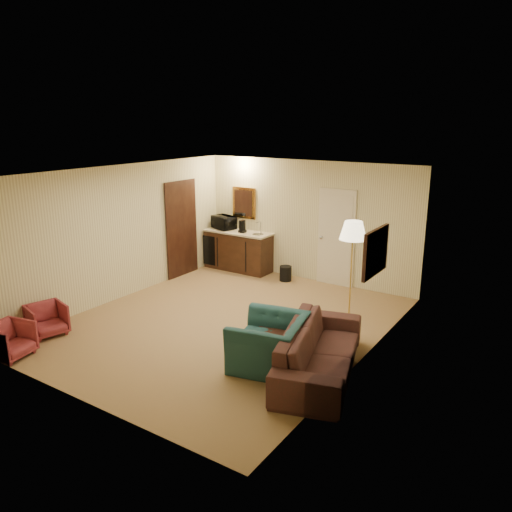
{
  "coord_description": "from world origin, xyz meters",
  "views": [
    {
      "loc": [
        4.87,
        -6.46,
        3.44
      ],
      "look_at": [
        0.3,
        0.5,
        1.14
      ],
      "focal_mm": 35.0,
      "sensor_mm": 36.0,
      "label": 1
    }
  ],
  "objects_px": {
    "wetbar_cabinet": "(238,251)",
    "coffee_maker": "(242,226)",
    "sofa": "(320,343)",
    "teal_armchair": "(269,334)",
    "rose_chair_near": "(47,318)",
    "rose_chair_far": "(9,339)",
    "floor_lamp": "(351,270)",
    "waste_bin": "(286,273)",
    "coffee_table": "(282,342)",
    "microwave": "(224,221)"
  },
  "relations": [
    {
      "from": "wetbar_cabinet",
      "to": "waste_bin",
      "type": "relative_size",
      "value": 5.0
    },
    {
      "from": "teal_armchair",
      "to": "coffee_table",
      "type": "height_order",
      "value": "teal_armchair"
    },
    {
      "from": "coffee_table",
      "to": "coffee_maker",
      "type": "distance_m",
      "value": 4.44
    },
    {
      "from": "floor_lamp",
      "to": "coffee_maker",
      "type": "distance_m",
      "value": 3.45
    },
    {
      "from": "teal_armchair",
      "to": "waste_bin",
      "type": "height_order",
      "value": "teal_armchair"
    },
    {
      "from": "wetbar_cabinet",
      "to": "teal_armchair",
      "type": "xyz_separation_m",
      "value": [
        3.09,
        -3.62,
        0.02
      ]
    },
    {
      "from": "floor_lamp",
      "to": "waste_bin",
      "type": "xyz_separation_m",
      "value": [
        -2.0,
        1.2,
        -0.72
      ]
    },
    {
      "from": "rose_chair_near",
      "to": "rose_chair_far",
      "type": "xyz_separation_m",
      "value": [
        0.25,
        -0.8,
        0.01
      ]
    },
    {
      "from": "coffee_table",
      "to": "teal_armchair",
      "type": "bearing_deg",
      "value": -89.5
    },
    {
      "from": "rose_chair_near",
      "to": "waste_bin",
      "type": "xyz_separation_m",
      "value": [
        1.85,
        4.6,
        -0.12
      ]
    },
    {
      "from": "wetbar_cabinet",
      "to": "floor_lamp",
      "type": "height_order",
      "value": "floor_lamp"
    },
    {
      "from": "rose_chair_near",
      "to": "sofa",
      "type": "bearing_deg",
      "value": -58.1
    },
    {
      "from": "microwave",
      "to": "coffee_table",
      "type": "bearing_deg",
      "value": -25.68
    },
    {
      "from": "waste_bin",
      "to": "rose_chair_far",
      "type": "bearing_deg",
      "value": -106.5
    },
    {
      "from": "teal_armchair",
      "to": "coffee_table",
      "type": "distance_m",
      "value": 0.45
    },
    {
      "from": "waste_bin",
      "to": "microwave",
      "type": "relative_size",
      "value": 0.59
    },
    {
      "from": "wetbar_cabinet",
      "to": "coffee_maker",
      "type": "height_order",
      "value": "coffee_maker"
    },
    {
      "from": "wetbar_cabinet",
      "to": "rose_chair_far",
      "type": "height_order",
      "value": "wetbar_cabinet"
    },
    {
      "from": "wetbar_cabinet",
      "to": "microwave",
      "type": "relative_size",
      "value": 2.94
    },
    {
      "from": "rose_chair_far",
      "to": "coffee_maker",
      "type": "distance_m",
      "value": 5.55
    },
    {
      "from": "teal_armchair",
      "to": "rose_chair_near",
      "type": "bearing_deg",
      "value": -85.71
    },
    {
      "from": "rose_chair_near",
      "to": "teal_armchair",
      "type": "bearing_deg",
      "value": -57.9
    },
    {
      "from": "sofa",
      "to": "teal_armchair",
      "type": "height_order",
      "value": "teal_armchair"
    },
    {
      "from": "teal_armchair",
      "to": "rose_chair_far",
      "type": "height_order",
      "value": "teal_armchair"
    },
    {
      "from": "waste_bin",
      "to": "floor_lamp",
      "type": "bearing_deg",
      "value": -30.96
    },
    {
      "from": "teal_armchair",
      "to": "waste_bin",
      "type": "bearing_deg",
      "value": -166.24
    },
    {
      "from": "floor_lamp",
      "to": "waste_bin",
      "type": "relative_size",
      "value": 5.38
    },
    {
      "from": "sofa",
      "to": "waste_bin",
      "type": "bearing_deg",
      "value": 20.27
    },
    {
      "from": "rose_chair_near",
      "to": "coffee_maker",
      "type": "relative_size",
      "value": 2.04
    },
    {
      "from": "teal_armchair",
      "to": "floor_lamp",
      "type": "distance_m",
      "value": 2.35
    },
    {
      "from": "wetbar_cabinet",
      "to": "coffee_table",
      "type": "xyz_separation_m",
      "value": [
        3.09,
        -3.25,
        -0.25
      ]
    },
    {
      "from": "sofa",
      "to": "rose_chair_far",
      "type": "bearing_deg",
      "value": 101.08
    },
    {
      "from": "rose_chair_far",
      "to": "coffee_table",
      "type": "height_order",
      "value": "rose_chair_far"
    },
    {
      "from": "coffee_table",
      "to": "waste_bin",
      "type": "height_order",
      "value": "coffee_table"
    },
    {
      "from": "rose_chair_far",
      "to": "sofa",
      "type": "bearing_deg",
      "value": -74.01
    },
    {
      "from": "wetbar_cabinet",
      "to": "rose_chair_near",
      "type": "relative_size",
      "value": 2.84
    },
    {
      "from": "microwave",
      "to": "coffee_maker",
      "type": "relative_size",
      "value": 1.98
    },
    {
      "from": "rose_chair_near",
      "to": "microwave",
      "type": "distance_m",
      "value": 4.84
    },
    {
      "from": "rose_chair_far",
      "to": "coffee_maker",
      "type": "xyz_separation_m",
      "value": [
        0.4,
        5.48,
        0.77
      ]
    },
    {
      "from": "rose_chair_far",
      "to": "floor_lamp",
      "type": "height_order",
      "value": "floor_lamp"
    },
    {
      "from": "rose_chair_near",
      "to": "floor_lamp",
      "type": "bearing_deg",
      "value": -33.47
    },
    {
      "from": "rose_chair_far",
      "to": "waste_bin",
      "type": "bearing_deg",
      "value": -27.93
    },
    {
      "from": "wetbar_cabinet",
      "to": "coffee_maker",
      "type": "xyz_separation_m",
      "value": [
        0.15,
        -0.04,
        0.6
      ]
    },
    {
      "from": "rose_chair_near",
      "to": "rose_chair_far",
      "type": "height_order",
      "value": "rose_chair_far"
    },
    {
      "from": "rose_chair_near",
      "to": "coffee_maker",
      "type": "xyz_separation_m",
      "value": [
        0.65,
        4.68,
        0.77
      ]
    },
    {
      "from": "rose_chair_far",
      "to": "rose_chair_near",
      "type": "bearing_deg",
      "value": 5.93
    },
    {
      "from": "teal_armchair",
      "to": "waste_bin",
      "type": "relative_size",
      "value": 3.33
    },
    {
      "from": "rose_chair_near",
      "to": "rose_chair_far",
      "type": "distance_m",
      "value": 0.84
    },
    {
      "from": "coffee_table",
      "to": "microwave",
      "type": "relative_size",
      "value": 1.33
    },
    {
      "from": "rose_chair_near",
      "to": "rose_chair_far",
      "type": "bearing_deg",
      "value": -147.56
    }
  ]
}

